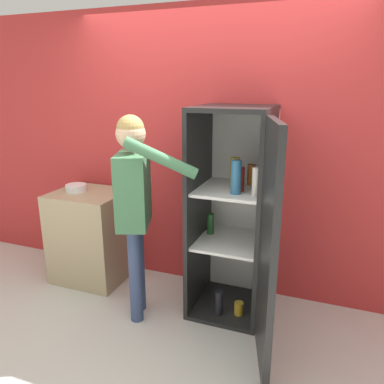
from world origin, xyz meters
The scene contains 6 objects.
ground_plane centered at (0.00, 0.00, 0.00)m, with size 12.00×12.00×0.00m, color beige.
wall_back centered at (0.00, 0.98, 1.27)m, with size 7.00×0.06×2.55m.
refrigerator centered at (0.38, 0.52, 0.87)m, with size 0.80×1.23×1.73m.
person centered at (-0.39, 0.23, 1.08)m, with size 0.74×0.51×1.68m.
counter centered at (-1.13, 0.64, 0.45)m, with size 0.68×0.59×0.89m.
bowl centered at (-1.26, 0.64, 0.92)m, with size 0.20×0.20×0.07m.
Camera 1 is at (1.02, -2.22, 1.90)m, focal length 35.00 mm.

